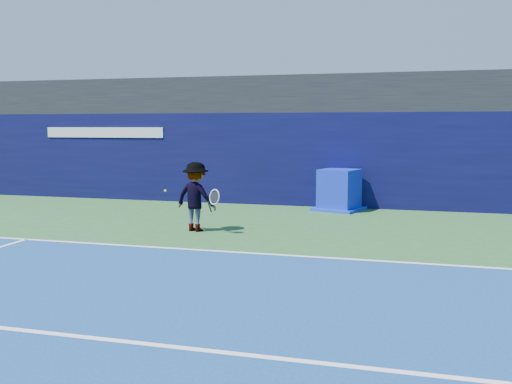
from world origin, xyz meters
The scene contains 8 objects.
ground centered at (0.00, 0.00, 0.00)m, with size 80.00×80.00×0.00m, color #295B2B.
baseline centered at (0.00, 3.00, 0.01)m, with size 24.00×0.10×0.01m, color white.
service_line centered at (0.00, -2.00, 0.01)m, with size 24.00×0.10×0.01m, color white.
stadium_band centered at (0.00, 11.50, 3.60)m, with size 36.00×3.00×1.20m, color black.
back_wall_assembly centered at (0.00, 10.50, 1.50)m, with size 36.00×1.03×3.00m.
equipment_cart centered at (1.32, 9.50, 0.57)m, with size 1.66×1.66×1.26m.
tennis_player centered at (-1.66, 5.07, 0.85)m, with size 1.36×0.87×1.70m.
tennis_ball centered at (-2.40, 4.91, 0.99)m, with size 0.06×0.06×0.06m.
Camera 1 is at (3.44, -7.95, 2.60)m, focal length 40.00 mm.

